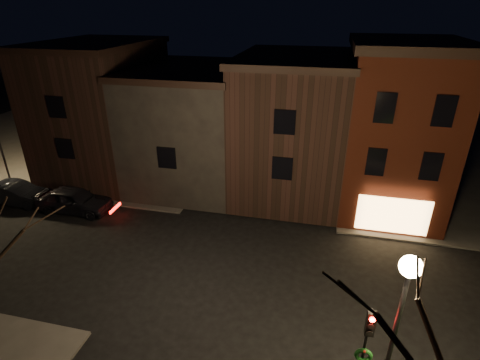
% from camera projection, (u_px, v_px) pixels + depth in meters
% --- Properties ---
extents(ground, '(120.00, 120.00, 0.00)m').
position_uv_depth(ground, '(236.00, 275.00, 19.00)').
color(ground, black).
rests_on(ground, ground).
extents(sidewalk_far_left, '(30.00, 30.00, 0.12)m').
position_uv_depth(sidewalk_far_left, '(101.00, 129.00, 40.64)').
color(sidewalk_far_left, '#2D2B28').
rests_on(sidewalk_far_left, ground).
extents(corner_building, '(6.50, 8.50, 10.50)m').
position_uv_depth(corner_building, '(395.00, 128.00, 23.36)').
color(corner_building, '#43160C').
rests_on(corner_building, ground).
extents(row_building_a, '(7.30, 10.30, 9.40)m').
position_uv_depth(row_building_a, '(292.00, 125.00, 25.84)').
color(row_building_a, black).
rests_on(row_building_a, ground).
extents(row_building_b, '(7.80, 10.30, 8.40)m').
position_uv_depth(row_building_b, '(193.00, 125.00, 27.53)').
color(row_building_b, black).
rests_on(row_building_b, ground).
extents(row_building_c, '(7.30, 10.30, 9.90)m').
position_uv_depth(row_building_c, '(103.00, 109.00, 28.69)').
color(row_building_c, black).
rests_on(row_building_c, ground).
extents(street_lamp_near, '(0.60, 0.60, 6.48)m').
position_uv_depth(street_lamp_near, '(403.00, 300.00, 10.23)').
color(street_lamp_near, black).
rests_on(street_lamp_near, sidewalk_near_right).
extents(traffic_signal, '(0.58, 0.38, 4.05)m').
position_uv_depth(traffic_signal, '(366.00, 343.00, 11.80)').
color(traffic_signal, black).
rests_on(traffic_signal, sidewalk_near_right).
extents(parked_car_a, '(4.98, 2.14, 1.67)m').
position_uv_depth(parked_car_a, '(74.00, 200.00, 24.43)').
color(parked_car_a, black).
rests_on(parked_car_a, ground).
extents(parked_car_b, '(4.71, 1.76, 1.54)m').
position_uv_depth(parked_car_b, '(16.00, 194.00, 25.37)').
color(parked_car_b, black).
rests_on(parked_car_b, ground).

